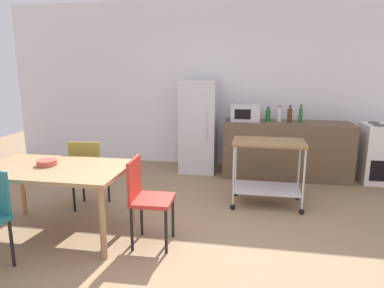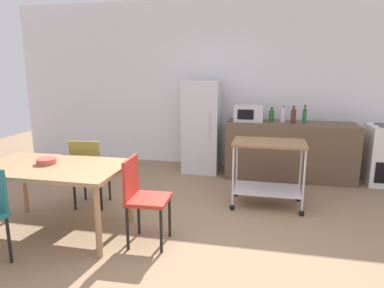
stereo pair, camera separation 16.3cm
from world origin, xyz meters
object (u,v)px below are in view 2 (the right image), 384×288
(bottle_hot_sauce, at_px, (305,116))
(bottle_sparkling_water, at_px, (293,116))
(bottle_olive_oil, at_px, (272,116))
(kitchen_cart, at_px, (268,163))
(fruit_bowl, at_px, (46,161))
(bottle_soy_sauce, at_px, (283,116))
(refrigerator, at_px, (202,126))
(chair_red, at_px, (142,195))
(dining_table, at_px, (54,173))
(chair_olive, at_px, (89,168))
(microwave, at_px, (249,113))

(bottle_hot_sauce, bearing_deg, bottle_sparkling_water, -170.42)
(bottle_olive_oil, bearing_deg, kitchen_cart, -90.98)
(bottle_hot_sauce, relative_size, fruit_bowl, 1.39)
(bottle_soy_sauce, distance_m, bottle_hot_sauce, 0.33)
(refrigerator, xyz_separation_m, bottle_soy_sauce, (1.32, -0.03, 0.23))
(bottle_sparkling_water, bearing_deg, bottle_olive_oil, 162.23)
(refrigerator, bearing_deg, bottle_sparkling_water, -4.92)
(kitchen_cart, bearing_deg, chair_red, -133.92)
(kitchen_cart, height_order, fruit_bowl, kitchen_cart)
(dining_table, height_order, fruit_bowl, fruit_bowl)
(kitchen_cart, xyz_separation_m, bottle_sparkling_water, (0.35, 1.25, 0.44))
(kitchen_cart, xyz_separation_m, bottle_hot_sauce, (0.52, 1.28, 0.45))
(refrigerator, distance_m, fruit_bowl, 2.84)
(dining_table, distance_m, refrigerator, 2.84)
(chair_olive, height_order, microwave, microwave)
(bottle_olive_oil, bearing_deg, bottle_hot_sauce, -8.80)
(kitchen_cart, bearing_deg, bottle_soy_sauce, 81.40)
(bottle_soy_sauce, bearing_deg, refrigerator, 178.80)
(microwave, distance_m, bottle_soy_sauce, 0.55)
(dining_table, bearing_deg, bottle_soy_sauce, 46.89)
(refrigerator, distance_m, microwave, 0.82)
(kitchen_cart, height_order, bottle_sparkling_water, bottle_sparkling_water)
(fruit_bowl, bearing_deg, bottle_olive_oil, 47.34)
(dining_table, bearing_deg, chair_olive, 88.43)
(microwave, xyz_separation_m, bottle_soy_sauce, (0.54, 0.03, -0.03))
(microwave, relative_size, bottle_hot_sauce, 1.60)
(bottle_sparkling_water, bearing_deg, dining_table, -135.94)
(bottle_soy_sauce, bearing_deg, microwave, -176.32)
(chair_red, height_order, bottle_soy_sauce, bottle_soy_sauce)
(chair_olive, height_order, fruit_bowl, chair_olive)
(dining_table, bearing_deg, bottle_olive_oil, 49.18)
(microwave, bearing_deg, chair_red, -108.90)
(kitchen_cart, height_order, bottle_hot_sauce, bottle_hot_sauce)
(chair_red, bearing_deg, microwave, -21.08)
(fruit_bowl, bearing_deg, bottle_soy_sauce, 45.14)
(microwave, bearing_deg, bottle_olive_oil, 6.64)
(chair_red, distance_m, bottle_sparkling_water, 3.02)
(chair_red, height_order, bottle_olive_oil, bottle_olive_oil)
(bottle_hot_sauce, xyz_separation_m, fruit_bowl, (-2.85, -2.47, -0.24))
(dining_table, height_order, chair_olive, chair_olive)
(chair_red, bearing_deg, bottle_hot_sauce, -36.63)
(chair_red, distance_m, microwave, 2.78)
(dining_table, bearing_deg, refrigerator, 67.18)
(dining_table, bearing_deg, kitchen_cart, 29.24)
(bottle_soy_sauce, height_order, fruit_bowl, bottle_soy_sauce)
(chair_red, distance_m, bottle_olive_oil, 2.95)
(refrigerator, xyz_separation_m, kitchen_cart, (1.12, -1.38, -0.20))
(chair_red, relative_size, bottle_soy_sauce, 3.56)
(bottle_hot_sauce, bearing_deg, refrigerator, 176.58)
(bottle_hot_sauce, bearing_deg, chair_olive, -146.40)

